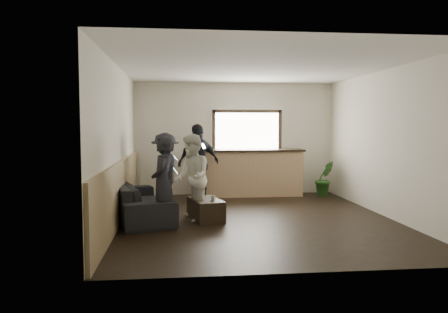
{
  "coord_description": "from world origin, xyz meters",
  "views": [
    {
      "loc": [
        -1.45,
        -7.91,
        1.74
      ],
      "look_at": [
        -0.55,
        0.4,
        1.14
      ],
      "focal_mm": 35.0,
      "sensor_mm": 36.0,
      "label": 1
    }
  ],
  "objects": [
    {
      "name": "cup_b",
      "position": [
        -0.81,
        -0.11,
        0.43
      ],
      "size": [
        0.13,
        0.13,
        0.09
      ],
      "primitive_type": "imported",
      "rotation": [
        0.0,
        0.0,
        5.75
      ],
      "color": "silver",
      "rests_on": "coffee_table"
    },
    {
      "name": "potted_plant",
      "position": [
        2.15,
        2.42,
        0.43
      ],
      "size": [
        0.53,
        0.45,
        0.86
      ],
      "primitive_type": "imported",
      "rotation": [
        0.0,
        0.0,
        0.16
      ],
      "color": "#2D6623",
      "rests_on": "ground"
    },
    {
      "name": "cup_a",
      "position": [
        -1.11,
        0.1,
        0.44
      ],
      "size": [
        0.15,
        0.15,
        0.1
      ],
      "primitive_type": "imported",
      "rotation": [
        0.0,
        0.0,
        3.03
      ],
      "color": "silver",
      "rests_on": "coffee_table"
    },
    {
      "name": "person_b",
      "position": [
        -1.19,
        -0.0,
        0.79
      ],
      "size": [
        0.73,
        0.87,
        1.59
      ],
      "rotation": [
        0.0,
        0.0,
        -1.39
      ],
      "color": "white",
      "rests_on": "ground"
    },
    {
      "name": "person_d",
      "position": [
        -0.96,
        2.0,
        0.89
      ],
      "size": [
        1.12,
        0.86,
        1.77
      ],
      "rotation": [
        0.0,
        0.0,
        -2.66
      ],
      "color": "black",
      "rests_on": "ground"
    },
    {
      "name": "person_a",
      "position": [
        -1.7,
        -0.5,
        0.78
      ],
      "size": [
        0.46,
        0.58,
        1.56
      ],
      "rotation": [
        0.0,
        0.0,
        -1.61
      ],
      "color": "black",
      "rests_on": "ground"
    },
    {
      "name": "person_c",
      "position": [
        -1.7,
        1.27,
        0.79
      ],
      "size": [
        0.75,
        1.11,
        1.59
      ],
      "rotation": [
        0.0,
        0.0,
        -1.74
      ],
      "color": "black",
      "rests_on": "ground"
    },
    {
      "name": "coffee_table",
      "position": [
        -0.93,
        0.0,
        0.19
      ],
      "size": [
        0.68,
        0.96,
        0.39
      ],
      "primitive_type": "cube",
      "rotation": [
        0.0,
        0.0,
        0.24
      ],
      "color": "black",
      "rests_on": "ground"
    },
    {
      "name": "bar_counter",
      "position": [
        0.3,
        2.7,
        0.64
      ],
      "size": [
        2.7,
        0.68,
        2.13
      ],
      "color": "tan",
      "rests_on": "ground"
    },
    {
      "name": "ground",
      "position": [
        0.0,
        0.0,
        0.0
      ],
      "size": [
        5.0,
        6.0,
        0.01
      ],
      "primitive_type": "cube",
      "color": "black"
    },
    {
      "name": "room_shell",
      "position": [
        -0.74,
        0.0,
        1.47
      ],
      "size": [
        5.01,
        6.01,
        2.8
      ],
      "color": "silver",
      "rests_on": "ground"
    },
    {
      "name": "sofa",
      "position": [
        -2.15,
        0.27,
        0.34
      ],
      "size": [
        1.45,
        2.45,
        0.67
      ],
      "primitive_type": "imported",
      "rotation": [
        0.0,
        0.0,
        1.83
      ],
      "color": "black",
      "rests_on": "ground"
    }
  ]
}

